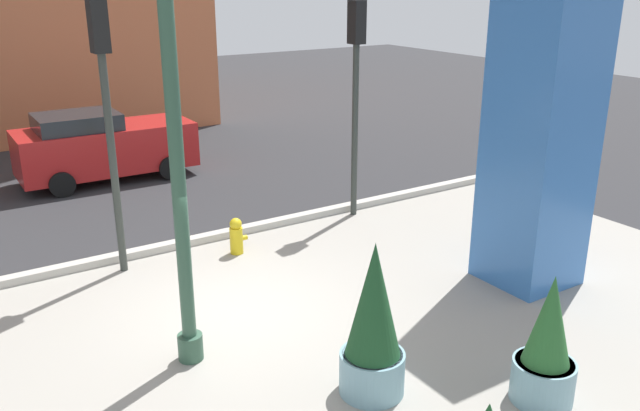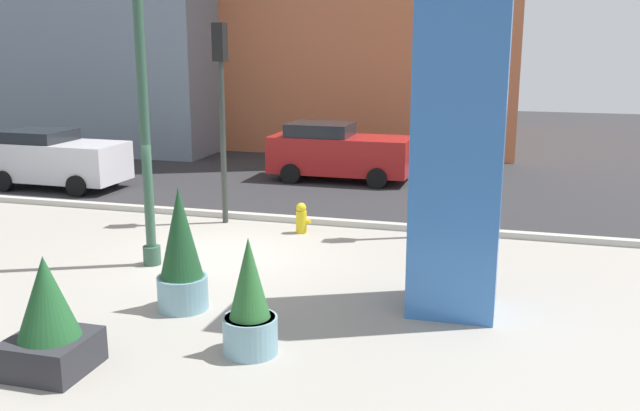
% 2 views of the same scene
% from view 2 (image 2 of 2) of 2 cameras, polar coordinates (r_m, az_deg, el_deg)
% --- Properties ---
extents(ground_plane, '(60.00, 60.00, 0.00)m').
position_cam_2_polar(ground_plane, '(18.83, -2.99, -0.61)').
color(ground_plane, '#2D2D30').
extents(plaza_pavement, '(18.00, 10.00, 0.02)m').
position_cam_2_polar(plaza_pavement, '(13.52, -11.12, -6.53)').
color(plaza_pavement, '#9E998E').
rests_on(plaza_pavement, ground_plane).
extents(curb_strip, '(18.00, 0.24, 0.16)m').
position_cam_2_polar(curb_strip, '(18.00, -3.88, -1.02)').
color(curb_strip, '#B7B2A8').
rests_on(curb_strip, ground_plane).
extents(lamp_post, '(0.44, 0.44, 5.94)m').
position_cam_2_polar(lamp_post, '(14.35, -14.06, 6.37)').
color(lamp_post, '#335642').
rests_on(lamp_post, ground_plane).
extents(art_pillar_blue, '(1.44, 1.44, 5.82)m').
position_cam_2_polar(art_pillar_blue, '(11.77, 11.26, 5.13)').
color(art_pillar_blue, '#3870BC').
rests_on(art_pillar_blue, ground_plane).
extents(potted_plant_curbside, '(1.09, 1.09, 1.69)m').
position_cam_2_polar(potted_plant_curbside, '(10.51, -21.17, -8.75)').
color(potted_plant_curbside, '#2D2D33').
rests_on(potted_plant_curbside, ground_plane).
extents(potted_plant_near_right, '(0.87, 0.87, 2.15)m').
position_cam_2_polar(potted_plant_near_right, '(12.16, -11.21, -3.89)').
color(potted_plant_near_right, '#7AA8B7').
rests_on(potted_plant_near_right, ground_plane).
extents(potted_plant_near_left, '(0.81, 0.81, 1.79)m').
position_cam_2_polar(potted_plant_near_left, '(10.40, -5.73, -8.01)').
color(potted_plant_near_left, '#7AA8B7').
rests_on(potted_plant_near_left, ground_plane).
extents(fire_hydrant, '(0.36, 0.26, 0.75)m').
position_cam_2_polar(fire_hydrant, '(16.77, -1.52, -1.04)').
color(fire_hydrant, gold).
rests_on(fire_hydrant, ground_plane).
extents(traffic_light_far_side, '(0.28, 0.42, 4.77)m').
position_cam_2_polar(traffic_light_far_side, '(16.27, 10.34, 8.44)').
color(traffic_light_far_side, '#333833').
rests_on(traffic_light_far_side, ground_plane).
extents(traffic_light_corner, '(0.28, 0.42, 4.92)m').
position_cam_2_polar(traffic_light_corner, '(17.44, -8.00, 9.11)').
color(traffic_light_corner, '#333833').
rests_on(traffic_light_corner, ground_plane).
extents(car_far_lane, '(4.26, 2.15, 1.79)m').
position_cam_2_polar(car_far_lane, '(23.35, -20.65, 3.57)').
color(car_far_lane, silver).
rests_on(car_far_lane, ground_plane).
extents(car_intersection, '(4.57, 2.09, 1.87)m').
position_cam_2_polar(car_intersection, '(23.02, 1.47, 4.37)').
color(car_intersection, red).
rests_on(car_intersection, ground_plane).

